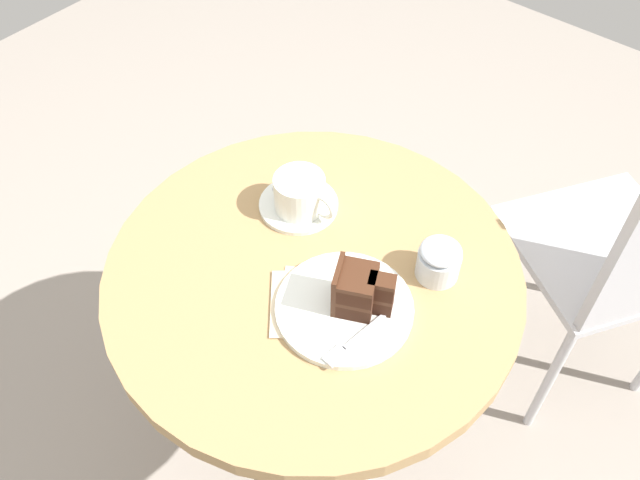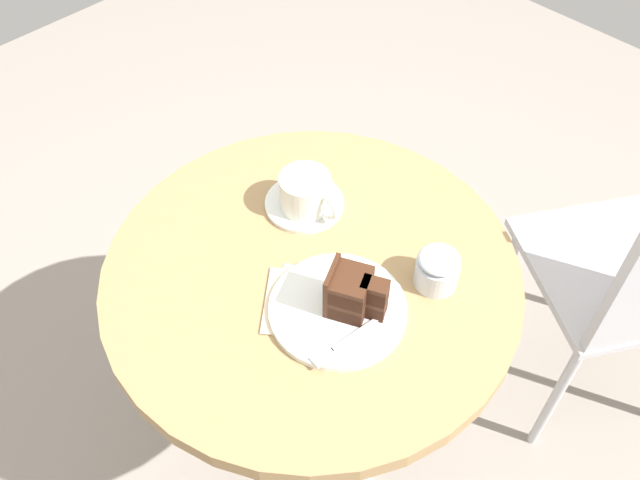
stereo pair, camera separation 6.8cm
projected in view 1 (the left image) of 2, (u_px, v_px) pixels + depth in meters
ground_plane at (315, 446)px, 1.73m from camera, size 4.40×4.40×0.01m
cafe_table at (314, 310)px, 1.26m from camera, size 0.73×0.73×0.73m
saucer at (299, 205)px, 1.26m from camera, size 0.15×0.15×0.01m
coffee_cup at (300, 193)px, 1.22m from camera, size 0.13×0.09×0.07m
teaspoon at (306, 184)px, 1.29m from camera, size 0.07×0.08×0.00m
cake_plate at (344, 308)px, 1.11m from camera, size 0.23×0.23×0.01m
cake_slice at (359, 290)px, 1.07m from camera, size 0.11×0.09×0.09m
fork at (354, 341)px, 1.06m from camera, size 0.03×0.16×0.00m
napkin at (317, 304)px, 1.12m from camera, size 0.21×0.21×0.00m
sugar_pot at (439, 260)px, 1.14m from camera, size 0.07×0.07×0.07m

